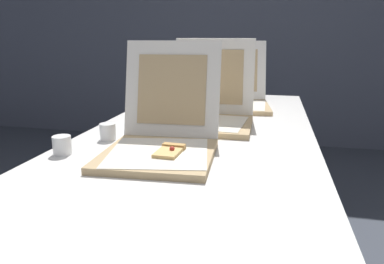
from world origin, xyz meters
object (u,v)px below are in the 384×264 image
Objects in this scene: pizza_box_middle at (211,113)px; pizza_box_back at (236,97)px; table at (196,147)px; pizza_box_front at (162,139)px; cup_white_far at (159,110)px; cup_white_near_left at (62,145)px; cup_white_near_center at (108,132)px; cup_white_mid at (135,120)px.

pizza_box_middle reaches higher than pizza_box_back.
table is at bearing -99.62° from pizza_box_middle.
pizza_box_back is (0.09, 0.62, 0.10)m from table.
pizza_box_front reaches higher than cup_white_far.
cup_white_near_left reaches higher than table.
table is at bearing 38.97° from cup_white_near_left.
cup_white_near_left is at bearing -110.43° from cup_white_near_center.
cup_white_far is (0.06, 0.43, 0.00)m from cup_white_near_center.
cup_white_near_left is at bearing -141.03° from table.
table is 0.21m from pizza_box_middle.
cup_white_near_center is (-0.31, -0.12, 0.08)m from table.
pizza_box_back is at bearing 61.86° from cup_white_near_center.
cup_white_near_center is 0.20m from cup_white_mid.
pizza_box_front is at bearing -107.43° from pizza_box_back.
table is 0.41m from cup_white_far.
pizza_box_middle is at bearing 74.30° from pizza_box_front.
table is at bearing 21.01° from cup_white_near_center.
pizza_box_middle is at bearing -105.14° from pizza_box_back.
cup_white_near_left is 1.00× the size of cup_white_near_center.
cup_white_near_left is (-0.47, -0.93, -0.02)m from pizza_box_back.
cup_white_near_center is at bearing -98.92° from cup_white_mid.
table is 0.64m from pizza_box_back.
pizza_box_front reaches higher than cup_white_near_left.
pizza_box_front is 7.37× the size of cup_white_mid.
pizza_box_back is (0.06, 0.44, -0.00)m from pizza_box_middle.
pizza_box_front is at bearing -71.07° from cup_white_far.
pizza_box_front is 0.87m from pizza_box_back.
cup_white_far is (-0.28, 0.13, -0.02)m from pizza_box_middle.
pizza_box_front is 0.58m from cup_white_far.
cup_white_near_left is (-0.38, -0.31, 0.08)m from table.
cup_white_near_center is at bearing 69.57° from cup_white_near_left.
table is 34.89× the size of cup_white_far.
pizza_box_middle reaches higher than cup_white_mid.
pizza_box_back is 8.32× the size of cup_white_near_center.
cup_white_near_center is (-0.25, 0.11, -0.02)m from pizza_box_front.
cup_white_near_left is at bearing -104.76° from cup_white_mid.
table is 0.34m from cup_white_near_center.
table is 4.19× the size of pizza_box_back.
pizza_box_back is at bearing 63.35° from cup_white_near_left.
cup_white_mid is (0.03, 0.19, 0.00)m from cup_white_near_center.
cup_white_far is at bearing 78.23° from cup_white_near_left.
table is at bearing -51.23° from cup_white_far.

